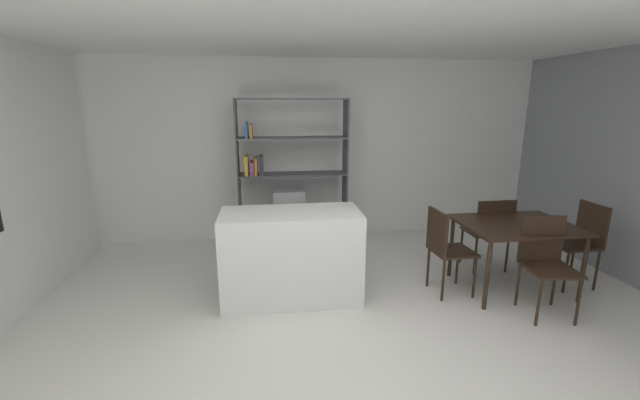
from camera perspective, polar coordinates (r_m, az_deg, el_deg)
The scene contains 10 objects.
ground_plane at distance 3.47m, azimuth 2.29°, elevation -21.16°, with size 9.70×9.70×0.00m, color silver.
ceiling_slab at distance 2.91m, azimuth 2.84°, elevation 26.44°, with size 7.05×6.11×0.06m.
back_partition at distance 5.88m, azimuth -2.57°, elevation 7.10°, with size 7.05×0.06×2.59m, color white.
kitchen_island at distance 4.11m, azimuth -4.14°, elevation -7.93°, with size 1.40×0.65×0.93m, color white.
open_bookshelf at distance 5.54m, azimuth -5.03°, elevation 2.45°, with size 1.50×0.36×2.04m.
dining_table at distance 4.71m, azimuth 26.25°, elevation -3.86°, with size 1.14×0.90×0.74m.
dining_chair_window_side at distance 5.22m, azimuth 33.37°, elevation -4.46°, with size 0.43×0.41×0.93m.
dining_chair_near at distance 4.39m, azimuth 29.59°, elevation -7.08°, with size 0.47×0.48×0.93m.
dining_chair_far at distance 5.13m, azimuth 23.20°, elevation -3.63°, with size 0.46×0.41×0.90m.
dining_chair_island_side at distance 4.36m, azimuth 17.45°, elevation -6.09°, with size 0.43×0.43×0.91m.
Camera 1 is at (-0.49, -2.79, 1.99)m, focal length 22.34 mm.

